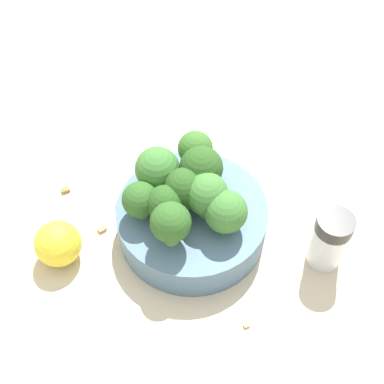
{
  "coord_description": "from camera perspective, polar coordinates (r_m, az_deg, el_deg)",
  "views": [
    {
      "loc": [
        0.14,
        0.29,
        0.5
      ],
      "look_at": [
        0.0,
        0.0,
        0.07
      ],
      "focal_mm": 50.0,
      "sensor_mm": 36.0,
      "label": 1
    }
  ],
  "objects": [
    {
      "name": "ground_plane",
      "position": [
        0.6,
        0.0,
        -4.19
      ],
      "size": [
        3.0,
        3.0,
        0.0
      ],
      "primitive_type": "plane",
      "color": "beige"
    },
    {
      "name": "bowl",
      "position": [
        0.58,
        0.0,
        -3.05
      ],
      "size": [
        0.16,
        0.16,
        0.04
      ],
      "primitive_type": "cylinder",
      "color": "slate",
      "rests_on": "ground_plane"
    },
    {
      "name": "broccoli_floret_0",
      "position": [
        0.54,
        -3.08,
        -1.06
      ],
      "size": [
        0.04,
        0.04,
        0.05
      ],
      "color": "#84AD66",
      "rests_on": "bowl"
    },
    {
      "name": "broccoli_floret_1",
      "position": [
        0.57,
        0.36,
        4.52
      ],
      "size": [
        0.04,
        0.04,
        0.06
      ],
      "color": "#8EB770",
      "rests_on": "bowl"
    },
    {
      "name": "broccoli_floret_2",
      "position": [
        0.54,
        1.58,
        -0.3
      ],
      "size": [
        0.04,
        0.04,
        0.05
      ],
      "color": "#7A9E5B",
      "rests_on": "bowl"
    },
    {
      "name": "broccoli_floret_3",
      "position": [
        0.52,
        -2.29,
        -3.33
      ],
      "size": [
        0.04,
        0.04,
        0.05
      ],
      "color": "#84AD66",
      "rests_on": "bowl"
    },
    {
      "name": "broccoli_floret_4",
      "position": [
        0.53,
        3.6,
        -2.17
      ],
      "size": [
        0.04,
        0.04,
        0.05
      ],
      "color": "#8EB770",
      "rests_on": "bowl"
    },
    {
      "name": "broccoli_floret_5",
      "position": [
        0.54,
        -0.87,
        0.44
      ],
      "size": [
        0.04,
        0.04,
        0.05
      ],
      "color": "#7A9E5B",
      "rests_on": "bowl"
    },
    {
      "name": "broccoli_floret_6",
      "position": [
        0.54,
        -5.53,
        -0.88
      ],
      "size": [
        0.04,
        0.04,
        0.04
      ],
      "color": "#7A9E5B",
      "rests_on": "bowl"
    },
    {
      "name": "broccoli_floret_7",
      "position": [
        0.56,
        -3.71,
        2.39
      ],
      "size": [
        0.05,
        0.05,
        0.06
      ],
      "color": "#84AD66",
      "rests_on": "bowl"
    },
    {
      "name": "broccoli_floret_8",
      "position": [
        0.55,
        0.99,
        2.52
      ],
      "size": [
        0.05,
        0.05,
        0.06
      ],
      "color": "#84AD66",
      "rests_on": "bowl"
    },
    {
      "name": "pepper_shaker",
      "position": [
        0.57,
        14.44,
        -4.97
      ],
      "size": [
        0.04,
        0.04,
        0.07
      ],
      "color": "silver",
      "rests_on": "ground_plane"
    },
    {
      "name": "lemon_wedge",
      "position": [
        0.58,
        -14.11,
        -5.36
      ],
      "size": [
        0.05,
        0.05,
        0.05
      ],
      "primitive_type": "sphere",
      "color": "yellow",
      "rests_on": "ground_plane"
    },
    {
      "name": "almond_crumb_0",
      "position": [
        0.6,
        -9.6,
        -3.83
      ],
      "size": [
        0.01,
        0.01,
        0.01
      ],
      "primitive_type": "cube",
      "rotation": [
        0.0,
        0.0,
        3.31
      ],
      "color": "tan",
      "rests_on": "ground_plane"
    },
    {
      "name": "almond_crumb_1",
      "position": [
        0.54,
        5.49,
        -14.11
      ],
      "size": [
        0.01,
        0.0,
        0.01
      ],
      "primitive_type": "cube",
      "rotation": [
        0.0,
        0.0,
        3.06
      ],
      "color": "tan",
      "rests_on": "ground_plane"
    },
    {
      "name": "almond_crumb_2",
      "position": [
        0.64,
        -13.37,
        0.34
      ],
      "size": [
        0.01,
        0.01,
        0.01
      ],
      "primitive_type": "cube",
      "rotation": [
        0.0,
        0.0,
        3.12
      ],
      "color": "olive",
      "rests_on": "ground_plane"
    },
    {
      "name": "almond_crumb_3",
      "position": [
        0.62,
        -7.92,
        -1.27
      ],
      "size": [
        0.01,
        0.01,
        0.01
      ],
      "primitive_type": "cube",
      "rotation": [
        0.0,
        0.0,
        4.22
      ],
      "color": "olive",
      "rests_on": "ground_plane"
    }
  ]
}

